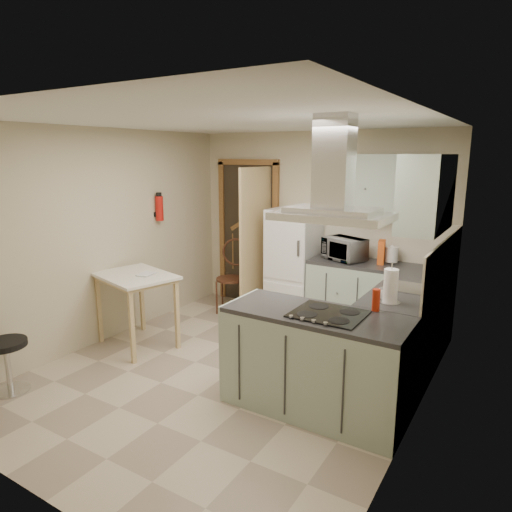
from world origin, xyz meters
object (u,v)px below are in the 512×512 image
Objects in this scene: bentwood_chair at (231,279)px; fridge at (294,264)px; drop_leaf_table at (137,310)px; extractor_hood at (332,216)px; peninsula at (316,362)px; stool at (8,366)px; microwave at (344,249)px.

fridge is at bearing -8.13° from bentwood_chair.
extractor_hood is at bearing 10.63° from drop_leaf_table.
peninsula is at bearing -58.26° from fridge.
fridge is 3.52m from stool.
peninsula is (1.22, -1.98, -0.30)m from fridge.
microwave is (-0.62, 1.97, -0.68)m from extractor_hood.
extractor_hood is 3.30m from stool.
extractor_hood is 2.77m from drop_leaf_table.
bentwood_chair is at bearing -149.74° from microwave.
bentwood_chair is at bearing 96.54° from drop_leaf_table.
stool is at bearing -84.72° from drop_leaf_table.
drop_leaf_table is 1.79× the size of stool.
bentwood_chair reaches higher than stool.
peninsula is at bearing -61.89° from bentwood_chair.
peninsula is at bearing 180.00° from extractor_hood.
extractor_hood reaches higher than fridge.
drop_leaf_table is at bearing -113.08° from microwave.
drop_leaf_table is 1.81× the size of microwave.
stool is at bearing -154.82° from peninsula.
peninsula is 2.12m from microwave.
bentwood_chair is (-0.88, -0.22, -0.28)m from fridge.
extractor_hood reaches higher than stool.
fridge reaches higher than bentwood_chair.
fridge is 0.95m from bentwood_chair.
extractor_hood reaches higher than microwave.
drop_leaf_table is at bearing -122.17° from fridge.
fridge reaches higher than stool.
microwave is at bearing -0.70° from fridge.
fridge reaches higher than drop_leaf_table.
extractor_hood is at bearing -49.80° from microwave.
extractor_hood reaches higher than peninsula.
microwave is (2.07, 3.19, 0.78)m from stool.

